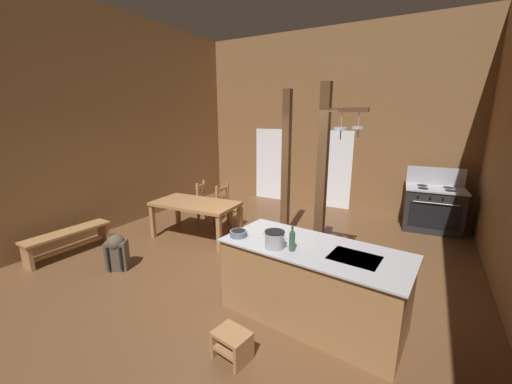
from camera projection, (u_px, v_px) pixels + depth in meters
ground_plane at (237, 275)px, 4.85m from camera, size 7.69×9.38×0.10m
wall_back at (326, 122)px, 7.97m from camera, size 7.69×0.14×4.54m
wall_left at (84, 124)px, 5.96m from camera, size 0.14×9.38×4.54m
glazed_door_back_left at (271, 165)px, 8.95m from camera, size 1.00×0.01×2.05m
glazed_panel_back_right at (335, 170)px, 8.05m from camera, size 0.84×0.01×2.05m
kitchen_island at (312, 283)px, 3.67m from camera, size 2.24×1.16×0.94m
stove_range at (433, 208)px, 6.57m from camera, size 1.20×0.89×1.32m
support_post_with_pot_rack at (324, 176)px, 4.59m from camera, size 0.67×0.21×2.89m
support_post_center at (286, 168)px, 5.83m from camera, size 0.14×0.14×2.89m
step_stool at (232, 343)px, 3.10m from camera, size 0.40×0.33×0.30m
dining_table at (195, 206)px, 6.12m from camera, size 1.76×1.02×0.74m
ladderback_chair_near_window at (207, 203)px, 7.09m from camera, size 0.54×0.54×0.95m
ladderback_chair_by_post at (228, 207)px, 6.76m from camera, size 0.46×0.46×0.95m
bench_along_left_wall at (68, 238)px, 5.42m from camera, size 0.43×1.44×0.44m
backpack at (117, 251)px, 4.89m from camera, size 0.39×0.38×0.60m
stockpot_on_counter at (275, 240)px, 3.51m from camera, size 0.30×0.23×0.20m
mixing_bowl_on_counter at (238, 233)px, 3.86m from camera, size 0.21×0.21×0.08m
bottle_tall_on_counter at (292, 241)px, 3.43m from camera, size 0.07×0.07×0.30m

